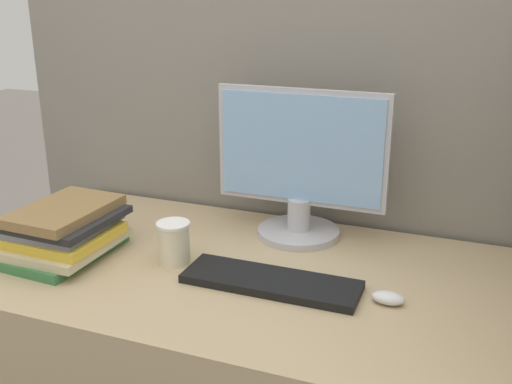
# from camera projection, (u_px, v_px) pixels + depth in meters

# --- Properties ---
(cubicle_panel_rear) EXTENTS (1.78, 0.04, 1.57)m
(cubicle_panel_rear) POSITION_uv_depth(u_px,v_px,m) (285.00, 203.00, 1.87)
(cubicle_panel_rear) COLOR gray
(cubicle_panel_rear) RESTS_ON ground_plane
(monitor) EXTENTS (0.48, 0.23, 0.42)m
(monitor) POSITION_uv_depth(u_px,v_px,m) (300.00, 172.00, 1.64)
(monitor) COLOR #B7B7BC
(monitor) RESTS_ON desk
(keyboard) EXTENTS (0.42, 0.13, 0.02)m
(keyboard) POSITION_uv_depth(u_px,v_px,m) (271.00, 282.00, 1.41)
(keyboard) COLOR black
(keyboard) RESTS_ON desk
(mouse) EXTENTS (0.07, 0.04, 0.03)m
(mouse) POSITION_uv_depth(u_px,v_px,m) (388.00, 298.00, 1.33)
(mouse) COLOR silver
(mouse) RESTS_ON desk
(coffee_cup) EXTENTS (0.09, 0.09, 0.11)m
(coffee_cup) POSITION_uv_depth(u_px,v_px,m) (174.00, 242.00, 1.52)
(coffee_cup) COLOR beige
(coffee_cup) RESTS_ON desk
(book_stack) EXTENTS (0.25, 0.31, 0.13)m
(book_stack) POSITION_uv_depth(u_px,v_px,m) (65.00, 232.00, 1.56)
(book_stack) COLOR #38723F
(book_stack) RESTS_ON desk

